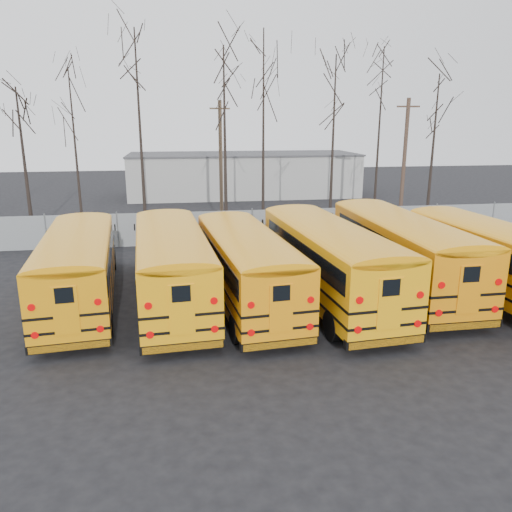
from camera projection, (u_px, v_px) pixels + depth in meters
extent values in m
plane|color=black|center=(297.00, 314.00, 19.28)|extent=(120.00, 120.00, 0.00)
cube|color=gray|center=(252.00, 226.00, 30.46)|extent=(40.00, 0.04, 2.00)
cube|color=#999995|center=(243.00, 175.00, 49.56)|extent=(22.00, 8.00, 4.00)
cylinder|color=black|center=(38.00, 331.00, 16.51)|extent=(0.38, 1.02, 1.00)
cylinder|color=black|center=(108.00, 324.00, 17.06)|extent=(0.38, 1.02, 1.00)
cylinder|color=black|center=(65.00, 263.00, 24.36)|extent=(0.38, 1.02, 1.00)
cylinder|color=black|center=(113.00, 260.00, 24.91)|extent=(0.38, 1.02, 1.00)
cube|color=orange|center=(78.00, 268.00, 19.51)|extent=(3.45, 9.52, 2.35)
cube|color=orange|center=(89.00, 250.00, 24.83)|extent=(2.42, 1.92, 1.00)
cube|color=black|center=(77.00, 256.00, 19.19)|extent=(3.38, 8.53, 0.70)
cube|color=black|center=(82.00, 279.00, 20.50)|extent=(3.65, 11.24, 0.09)
cube|color=black|center=(80.00, 267.00, 20.37)|extent=(3.65, 11.24, 0.09)
cube|color=black|center=(70.00, 345.00, 15.58)|extent=(2.57, 0.48, 0.28)
cube|color=black|center=(90.00, 257.00, 25.73)|extent=(2.41, 0.45, 0.26)
cube|color=orange|center=(66.00, 311.00, 15.16)|extent=(0.75, 0.12, 1.55)
cylinder|color=#B20505|center=(35.00, 335.00, 15.11)|extent=(0.22, 0.06, 0.22)
cylinder|color=#B20505|center=(100.00, 329.00, 15.57)|extent=(0.22, 0.06, 0.22)
cylinder|color=#B20505|center=(31.00, 308.00, 14.87)|extent=(0.22, 0.06, 0.22)
cylinder|color=#B20505|center=(98.00, 302.00, 15.33)|extent=(0.22, 0.06, 0.22)
cylinder|color=black|center=(144.00, 331.00, 16.52)|extent=(0.37, 1.06, 1.04)
cylinder|color=black|center=(214.00, 324.00, 17.02)|extent=(0.37, 1.06, 1.04)
cylinder|color=black|center=(142.00, 261.00, 24.72)|extent=(0.37, 1.06, 1.04)
cylinder|color=black|center=(189.00, 258.00, 25.22)|extent=(0.37, 1.06, 1.04)
cube|color=orange|center=(172.00, 265.00, 19.62)|extent=(3.29, 9.81, 2.44)
cube|color=orange|center=(165.00, 248.00, 25.17)|extent=(2.46, 1.93, 1.04)
cube|color=black|center=(171.00, 253.00, 19.28)|extent=(3.26, 8.78, 0.73)
cube|color=black|center=(171.00, 277.00, 20.65)|extent=(3.45, 11.59, 0.09)
cube|color=black|center=(171.00, 265.00, 20.51)|extent=(3.45, 11.59, 0.09)
cube|color=black|center=(183.00, 346.00, 15.52)|extent=(2.66, 0.42, 0.29)
cube|color=black|center=(165.00, 254.00, 26.10)|extent=(2.50, 0.39, 0.27)
cube|color=orange|center=(182.00, 310.00, 15.08)|extent=(0.78, 0.10, 1.61)
cylinder|color=#B20505|center=(150.00, 335.00, 15.05)|extent=(0.23, 0.06, 0.23)
cylinder|color=#B20505|center=(215.00, 329.00, 15.48)|extent=(0.23, 0.06, 0.23)
cylinder|color=#B20505|center=(148.00, 306.00, 14.81)|extent=(0.23, 0.06, 0.23)
cylinder|color=#B20505|center=(214.00, 301.00, 15.23)|extent=(0.23, 0.06, 0.23)
cylinder|color=black|center=(236.00, 329.00, 16.69)|extent=(0.37, 1.03, 1.01)
cylinder|color=black|center=(300.00, 322.00, 17.22)|extent=(0.37, 1.03, 1.01)
cylinder|color=black|center=(201.00, 262.00, 24.59)|extent=(0.37, 1.03, 1.01)
cylinder|color=black|center=(246.00, 259.00, 25.13)|extent=(0.37, 1.03, 1.01)
cube|color=orange|center=(247.00, 266.00, 19.70)|extent=(3.38, 9.54, 2.36)
cube|color=orange|center=(222.00, 249.00, 25.06)|extent=(2.41, 1.91, 1.01)
cube|color=black|center=(248.00, 254.00, 19.38)|extent=(3.33, 8.55, 0.70)
cube|color=black|center=(242.00, 277.00, 20.70)|extent=(3.58, 11.27, 0.09)
cube|color=black|center=(242.00, 266.00, 20.56)|extent=(3.58, 11.27, 0.09)
cube|color=black|center=(280.00, 343.00, 15.75)|extent=(2.58, 0.46, 0.28)
cube|color=black|center=(219.00, 255.00, 25.95)|extent=(2.42, 0.43, 0.26)
cube|color=orange|center=(281.00, 308.00, 15.33)|extent=(0.75, 0.11, 1.56)
cylinder|color=#B20505|center=(251.00, 333.00, 15.28)|extent=(0.22, 0.06, 0.22)
cylinder|color=#B20505|center=(310.00, 327.00, 15.73)|extent=(0.22, 0.06, 0.22)
cylinder|color=#B20505|center=(251.00, 305.00, 15.04)|extent=(0.22, 0.06, 0.22)
cylinder|color=#B20505|center=(311.00, 300.00, 15.49)|extent=(0.22, 0.06, 0.22)
cylinder|color=black|center=(333.00, 326.00, 16.84)|extent=(0.39, 1.10, 1.08)
cylinder|color=black|center=(398.00, 319.00, 17.39)|extent=(0.39, 1.10, 1.08)
cylinder|color=black|center=(265.00, 257.00, 25.32)|extent=(0.39, 1.10, 1.08)
cylinder|color=black|center=(310.00, 254.00, 25.87)|extent=(0.39, 1.10, 1.08)
cube|color=#F4A00C|center=(329.00, 260.00, 20.06)|extent=(3.55, 10.21, 2.53)
cube|color=#F4A00C|center=(286.00, 244.00, 25.80)|extent=(2.57, 2.03, 1.08)
cube|color=black|center=(332.00, 248.00, 19.71)|extent=(3.50, 9.14, 0.75)
cube|color=black|center=(320.00, 272.00, 21.13)|extent=(3.74, 12.05, 0.10)
cube|color=black|center=(321.00, 260.00, 20.98)|extent=(3.74, 12.05, 0.10)
cube|color=black|center=(385.00, 341.00, 15.82)|extent=(2.77, 0.47, 0.30)
cube|color=black|center=(281.00, 251.00, 26.77)|extent=(2.59, 0.44, 0.28)
cube|color=#F4A00C|center=(390.00, 304.00, 15.37)|extent=(0.81, 0.11, 1.67)
cylinder|color=#B20505|center=(358.00, 330.00, 15.32)|extent=(0.24, 0.06, 0.24)
cylinder|color=#B20505|center=(418.00, 324.00, 15.79)|extent=(0.24, 0.06, 0.24)
cylinder|color=#B20505|center=(360.00, 300.00, 15.07)|extent=(0.24, 0.06, 0.24)
cylinder|color=#B20505|center=(420.00, 295.00, 15.53)|extent=(0.24, 0.06, 0.24)
cylinder|color=black|center=(411.00, 310.00, 18.20)|extent=(0.32, 1.09, 1.09)
cylinder|color=black|center=(472.00, 306.00, 18.60)|extent=(0.32, 1.09, 1.09)
cylinder|color=black|center=(333.00, 249.00, 26.88)|extent=(0.32, 1.09, 1.09)
cylinder|color=black|center=(376.00, 247.00, 27.28)|extent=(0.32, 1.09, 1.09)
cube|color=orange|center=(402.00, 251.00, 21.42)|extent=(2.88, 10.15, 2.55)
cube|color=orange|center=(352.00, 237.00, 27.30)|extent=(2.47, 1.89, 1.09)
cube|color=black|center=(405.00, 239.00, 21.07)|extent=(2.91, 9.06, 0.76)
cube|color=black|center=(392.00, 263.00, 22.51)|extent=(2.94, 12.02, 0.10)
cube|color=black|center=(392.00, 251.00, 22.37)|extent=(2.94, 12.02, 0.10)
cube|color=black|center=(463.00, 325.00, 17.07)|extent=(2.79, 0.28, 0.30)
cube|color=black|center=(346.00, 244.00, 28.29)|extent=(2.61, 0.26, 0.28)
cube|color=orange|center=(470.00, 290.00, 16.61)|extent=(0.82, 0.06, 1.68)
cylinder|color=#B20505|center=(439.00, 313.00, 16.64)|extent=(0.24, 0.05, 0.24)
cylinder|color=#B20505|center=(495.00, 309.00, 16.97)|extent=(0.24, 0.05, 0.24)
cylinder|color=#B20505|center=(442.00, 285.00, 16.38)|extent=(0.24, 0.05, 0.24)
cylinder|color=#B20505|center=(499.00, 282.00, 16.71)|extent=(0.24, 0.05, 0.24)
cylinder|color=black|center=(403.00, 257.00, 25.36)|extent=(0.37, 1.07, 1.05)
cylinder|color=black|center=(444.00, 254.00, 25.88)|extent=(0.37, 1.07, 1.05)
cube|color=orange|center=(499.00, 260.00, 20.23)|extent=(3.37, 9.92, 2.46)
cube|color=orange|center=(421.00, 244.00, 25.83)|extent=(2.49, 1.96, 1.05)
cube|color=black|center=(504.00, 249.00, 19.89)|extent=(3.33, 8.87, 0.73)
cube|color=black|center=(482.00, 272.00, 21.27)|extent=(3.54, 11.71, 0.09)
cube|color=black|center=(484.00, 260.00, 21.13)|extent=(3.54, 11.71, 0.09)
cube|color=black|center=(412.00, 251.00, 26.77)|extent=(2.52, 0.40, 0.27)
cylinder|color=brown|center=(221.00, 162.00, 36.41)|extent=(0.27, 0.27, 8.64)
cube|color=brown|center=(220.00, 108.00, 35.42)|extent=(1.49, 0.60, 0.12)
cylinder|color=#453227|center=(404.00, 162.00, 35.45)|extent=(0.27, 0.27, 8.76)
cube|color=#453227|center=(408.00, 106.00, 34.46)|extent=(1.54, 0.46, 0.12)
cone|color=black|center=(25.00, 163.00, 31.56)|extent=(0.26, 0.26, 9.24)
cone|color=black|center=(76.00, 158.00, 29.89)|extent=(0.26, 0.26, 10.16)
cone|color=black|center=(140.00, 135.00, 31.58)|extent=(0.26, 0.26, 12.67)
cone|color=black|center=(225.00, 140.00, 33.53)|extent=(0.26, 0.26, 11.94)
cone|color=black|center=(263.00, 133.00, 33.22)|extent=(0.26, 0.26, 12.92)
cone|color=black|center=(333.00, 146.00, 32.55)|extent=(0.26, 0.26, 11.24)
cone|color=black|center=(379.00, 137.00, 36.23)|extent=(0.26, 0.26, 12.22)
cone|color=black|center=(432.00, 153.00, 33.87)|extent=(0.26, 0.26, 10.20)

